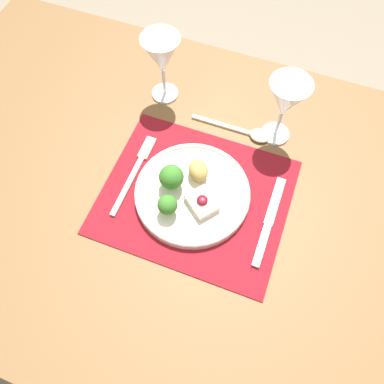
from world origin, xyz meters
name	(u,v)px	position (x,y,z in m)	size (l,w,h in m)	color
ground_plane	(194,278)	(0.00, 0.00, 0.00)	(8.00, 8.00, 0.00)	gray
dining_table	(195,212)	(0.00, 0.00, 0.64)	(1.52, 0.92, 0.72)	brown
placemat	(195,196)	(0.00, 0.00, 0.72)	(0.41, 0.34, 0.00)	maroon
dinner_plate	(190,192)	(-0.01, 0.00, 0.74)	(0.25, 0.25, 0.08)	silver
fork	(136,169)	(-0.15, 0.02, 0.73)	(0.02, 0.22, 0.01)	beige
knife	(267,226)	(0.17, -0.01, 0.73)	(0.02, 0.22, 0.01)	beige
spoon	(250,133)	(0.06, 0.21, 0.73)	(0.20, 0.04, 0.01)	beige
wine_glass_near	(286,101)	(0.12, 0.23, 0.84)	(0.09, 0.09, 0.17)	white
wine_glass_far	(162,57)	(-0.18, 0.25, 0.85)	(0.09, 0.09, 0.18)	white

